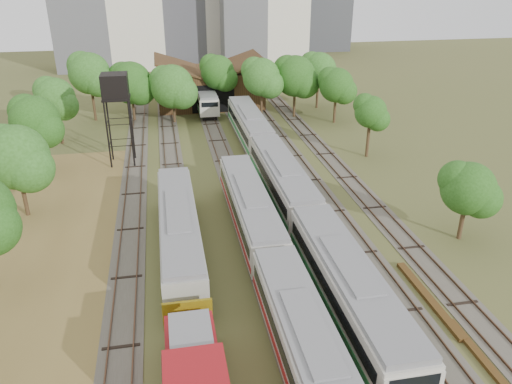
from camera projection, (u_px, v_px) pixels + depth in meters
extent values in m
plane|color=#475123|center=(334.00, 358.00, 28.47)|extent=(240.00, 240.00, 0.00)
cube|color=brown|center=(31.00, 309.00, 32.53)|extent=(14.00, 60.00, 0.04)
cube|color=#4C473D|center=(133.00, 194.00, 48.73)|extent=(2.60, 80.00, 0.06)
cube|color=#472D1E|center=(126.00, 194.00, 48.57)|extent=(0.08, 80.00, 0.14)
cube|color=#472D1E|center=(141.00, 193.00, 48.82)|extent=(0.08, 80.00, 0.14)
cube|color=#4C473D|center=(174.00, 191.00, 49.41)|extent=(2.60, 80.00, 0.06)
cube|color=#472D1E|center=(167.00, 191.00, 49.25)|extent=(0.08, 80.00, 0.14)
cube|color=#472D1E|center=(182.00, 189.00, 49.50)|extent=(0.08, 80.00, 0.14)
cube|color=#4C473D|center=(234.00, 186.00, 50.44)|extent=(2.60, 80.00, 0.06)
cube|color=#472D1E|center=(227.00, 186.00, 50.28)|extent=(0.08, 80.00, 0.14)
cube|color=#472D1E|center=(241.00, 185.00, 50.52)|extent=(0.08, 80.00, 0.14)
cube|color=#4C473D|center=(273.00, 183.00, 51.12)|extent=(2.60, 80.00, 0.06)
cube|color=#472D1E|center=(266.00, 183.00, 50.96)|extent=(0.08, 80.00, 0.14)
cube|color=#472D1E|center=(280.00, 182.00, 51.20)|extent=(0.08, 80.00, 0.14)
cube|color=#4C473D|center=(310.00, 180.00, 51.80)|extent=(2.60, 80.00, 0.06)
cube|color=#472D1E|center=(304.00, 180.00, 51.64)|extent=(0.08, 80.00, 0.14)
cube|color=#472D1E|center=(317.00, 179.00, 51.89)|extent=(0.08, 80.00, 0.14)
cube|color=#4C473D|center=(347.00, 178.00, 52.49)|extent=(2.60, 80.00, 0.06)
cube|color=#472D1E|center=(341.00, 177.00, 52.33)|extent=(0.08, 80.00, 0.14)
cube|color=#472D1E|center=(353.00, 176.00, 52.57)|extent=(0.08, 80.00, 0.14)
cube|color=black|center=(308.00, 379.00, 26.56)|extent=(2.18, 15.64, 0.79)
cube|color=beige|center=(310.00, 355.00, 25.88)|extent=(2.87, 17.00, 2.48)
cube|color=black|center=(310.00, 350.00, 25.76)|extent=(2.93, 15.64, 0.84)
cube|color=slate|center=(311.00, 333.00, 25.29)|extent=(2.64, 16.66, 0.36)
cube|color=maroon|center=(309.00, 365.00, 26.17)|extent=(2.93, 16.66, 0.45)
cube|color=black|center=(250.00, 225.00, 42.19)|extent=(2.18, 15.64, 0.79)
cube|color=beige|center=(250.00, 208.00, 41.51)|extent=(2.87, 17.00, 2.48)
cube|color=black|center=(250.00, 205.00, 41.39)|extent=(2.93, 15.64, 0.84)
cube|color=slate|center=(250.00, 192.00, 40.92)|extent=(2.64, 16.66, 0.36)
cube|color=maroon|center=(250.00, 215.00, 41.80)|extent=(2.93, 16.66, 0.45)
cube|color=black|center=(346.00, 310.00, 31.79)|extent=(2.31, 15.64, 0.84)
cube|color=beige|center=(348.00, 288.00, 31.07)|extent=(3.04, 17.00, 2.62)
cube|color=black|center=(349.00, 283.00, 30.94)|extent=(3.10, 15.64, 0.89)
cube|color=slate|center=(350.00, 267.00, 30.44)|extent=(2.80, 16.66, 0.38)
cube|color=#1B6C32|center=(347.00, 297.00, 31.37)|extent=(3.10, 16.66, 0.47)
cube|color=black|center=(282.00, 196.00, 47.42)|extent=(2.31, 15.64, 0.84)
cube|color=beige|center=(282.00, 179.00, 46.69)|extent=(3.04, 17.00, 2.62)
cube|color=black|center=(282.00, 176.00, 46.56)|extent=(3.10, 15.64, 0.89)
cube|color=slate|center=(283.00, 164.00, 46.07)|extent=(2.80, 16.66, 0.38)
cube|color=#1B6C32|center=(282.00, 186.00, 47.00)|extent=(3.10, 16.66, 0.47)
cube|color=black|center=(250.00, 138.00, 63.04)|extent=(2.31, 15.64, 0.84)
cube|color=beige|center=(250.00, 125.00, 62.32)|extent=(3.04, 17.00, 2.62)
cube|color=black|center=(250.00, 123.00, 62.19)|extent=(3.10, 15.64, 0.89)
cube|color=slate|center=(249.00, 114.00, 61.70)|extent=(2.80, 16.66, 0.38)
cube|color=#1B6C32|center=(250.00, 131.00, 62.63)|extent=(3.10, 16.66, 0.47)
cube|color=black|center=(205.00, 105.00, 77.97)|extent=(2.10, 14.72, 0.76)
cube|color=beige|center=(204.00, 95.00, 77.32)|extent=(2.76, 16.00, 2.38)
cube|color=black|center=(204.00, 94.00, 77.20)|extent=(2.82, 14.72, 0.81)
cube|color=slate|center=(204.00, 87.00, 76.75)|extent=(2.54, 15.68, 0.34)
cube|color=#1B6C32|center=(205.00, 100.00, 77.60)|extent=(2.82, 15.68, 0.43)
cube|color=beige|center=(210.00, 109.00, 70.27)|extent=(2.80, 0.25, 2.14)
cube|color=black|center=(194.00, 381.00, 26.30)|extent=(2.37, 7.20, 0.97)
cube|color=maroon|center=(192.00, 351.00, 26.48)|extent=(2.70, 4.40, 1.62)
cube|color=black|center=(195.00, 380.00, 22.88)|extent=(2.97, 2.86, 0.97)
cube|color=gold|center=(188.00, 315.00, 29.31)|extent=(2.91, 0.20, 1.94)
cube|color=slate|center=(191.00, 335.00, 25.02)|extent=(2.16, 3.60, 0.22)
cube|color=black|center=(180.00, 248.00, 38.84)|extent=(2.17, 16.56, 0.79)
cube|color=gray|center=(179.00, 229.00, 38.16)|extent=(2.86, 18.00, 2.46)
cube|color=black|center=(179.00, 226.00, 38.04)|extent=(2.92, 16.56, 0.84)
cube|color=slate|center=(178.00, 213.00, 37.58)|extent=(2.63, 17.64, 0.35)
cylinder|color=black|center=(108.00, 136.00, 53.63)|extent=(0.18, 0.18, 7.35)
cylinder|color=black|center=(131.00, 134.00, 54.05)|extent=(0.18, 0.18, 7.35)
cylinder|color=black|center=(110.00, 129.00, 55.84)|extent=(0.18, 0.18, 7.35)
cylinder|color=black|center=(132.00, 128.00, 56.27)|extent=(0.18, 0.18, 7.35)
cube|color=black|center=(116.00, 98.00, 53.38)|extent=(2.89, 2.89, 0.20)
cube|color=black|center=(115.00, 85.00, 52.82)|extent=(2.76, 2.76, 2.48)
cube|color=#533717|center=(428.00, 298.00, 33.37)|extent=(0.56, 8.43, 0.28)
cube|color=#533717|center=(485.00, 363.00, 28.00)|extent=(0.46, 7.42, 0.24)
cube|color=#3C2616|center=(209.00, 87.00, 78.94)|extent=(16.00, 11.00, 5.50)
cube|color=#3C2616|center=(183.00, 67.00, 76.86)|extent=(8.45, 11.55, 2.96)
cube|color=#3C2616|center=(234.00, 65.00, 78.23)|extent=(8.45, 11.55, 2.96)
cube|color=black|center=(213.00, 99.00, 74.30)|extent=(6.40, 0.15, 4.12)
cylinder|color=#382616|center=(24.00, 193.00, 43.83)|extent=(0.36, 0.36, 4.34)
sphere|color=#1F4A13|center=(16.00, 157.00, 42.43)|extent=(5.58, 5.58, 5.58)
cylinder|color=#382616|center=(41.00, 154.00, 52.31)|extent=(0.36, 0.36, 4.72)
sphere|color=#1F4A13|center=(35.00, 120.00, 50.80)|extent=(5.00, 5.00, 5.00)
cylinder|color=#382616|center=(60.00, 126.00, 61.68)|extent=(0.36, 0.36, 4.55)
sphere|color=#1F4A13|center=(55.00, 98.00, 60.21)|extent=(4.84, 4.84, 4.84)
cylinder|color=#382616|center=(93.00, 102.00, 70.71)|extent=(0.36, 0.36, 5.27)
sphere|color=#1F4A13|center=(89.00, 73.00, 69.01)|extent=(5.73, 5.73, 5.73)
cylinder|color=#382616|center=(133.00, 106.00, 71.02)|extent=(0.36, 0.36, 4.22)
sphere|color=#1F4A13|center=(131.00, 83.00, 69.66)|extent=(5.89, 5.89, 5.89)
cylinder|color=#382616|center=(174.00, 108.00, 70.15)|extent=(0.36, 0.36, 3.98)
sphere|color=#1F4A13|center=(172.00, 87.00, 68.86)|extent=(6.00, 6.00, 6.00)
cylinder|color=#382616|center=(218.00, 97.00, 74.66)|extent=(0.36, 0.36, 4.74)
sphere|color=#1F4A13|center=(218.00, 72.00, 73.14)|extent=(4.97, 4.97, 4.97)
cylinder|color=#382616|center=(261.00, 103.00, 71.18)|extent=(0.36, 0.36, 4.80)
sphere|color=#1F4A13|center=(261.00, 77.00, 69.64)|extent=(5.28, 5.28, 5.28)
cylinder|color=#382616|center=(294.00, 101.00, 72.47)|extent=(0.36, 0.36, 4.69)
sphere|color=#1F4A13|center=(295.00, 76.00, 70.96)|extent=(5.81, 5.81, 5.81)
cylinder|color=#382616|center=(317.00, 93.00, 77.26)|extent=(0.36, 0.36, 4.55)
sphere|color=#1F4A13|center=(319.00, 70.00, 75.79)|extent=(5.41, 5.41, 5.41)
cylinder|color=#382616|center=(462.00, 219.00, 40.22)|extent=(0.36, 0.36, 3.52)
sphere|color=#1F4A13|center=(468.00, 189.00, 39.08)|extent=(4.25, 4.25, 4.25)
cylinder|color=#382616|center=(368.00, 139.00, 57.52)|extent=(0.36, 0.36, 4.19)
sphere|color=#1F4A13|center=(371.00, 112.00, 56.17)|extent=(3.64, 3.64, 3.64)
cylinder|color=#382616|center=(335.00, 108.00, 70.00)|extent=(0.36, 0.36, 4.18)
sphere|color=#1F4A13|center=(336.00, 85.00, 68.65)|extent=(4.74, 4.74, 4.74)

